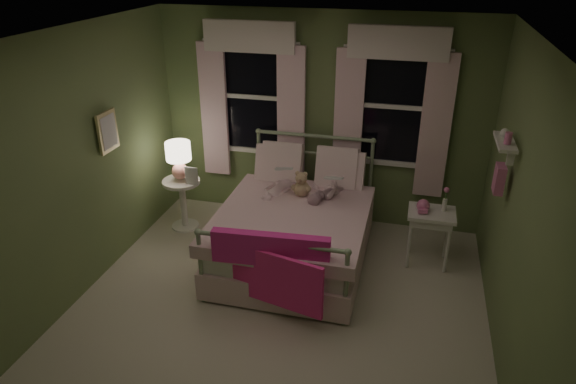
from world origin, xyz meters
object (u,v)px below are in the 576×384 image
(child_left, at_px, (281,163))
(nightstand_left, at_px, (183,197))
(bed, at_px, (296,228))
(nightstand_right, at_px, (431,220))
(teddy_bear, at_px, (301,186))
(child_right, at_px, (329,169))
(table_lamp, at_px, (179,157))

(child_left, distance_m, nightstand_left, 1.37)
(bed, xyz_separation_m, nightstand_right, (1.44, 0.27, 0.17))
(teddy_bear, height_order, nightstand_right, teddy_bear)
(bed, relative_size, teddy_bear, 6.50)
(child_right, height_order, teddy_bear, child_right)
(child_right, xyz_separation_m, nightstand_left, (-1.80, -0.07, -0.54))
(child_right, bearing_deg, nightstand_left, 23.51)
(child_right, xyz_separation_m, teddy_bear, (-0.28, -0.16, -0.17))
(bed, distance_m, child_left, 0.78)
(nightstand_right, bearing_deg, bed, -169.54)
(child_left, distance_m, teddy_bear, 0.37)
(bed, distance_m, child_right, 0.77)
(child_left, bearing_deg, table_lamp, 17.37)
(child_right, relative_size, nightstand_right, 1.22)
(child_left, bearing_deg, nightstand_left, 17.37)
(child_right, distance_m, nightstand_left, 1.89)
(bed, distance_m, nightstand_left, 1.56)
(nightstand_left, relative_size, table_lamp, 1.38)
(table_lamp, bearing_deg, child_left, 3.38)
(child_right, relative_size, table_lamp, 1.66)
(nightstand_left, height_order, nightstand_right, same)
(table_lamp, bearing_deg, nightstand_left, 90.00)
(teddy_bear, distance_m, nightstand_right, 1.46)
(child_right, bearing_deg, bed, 77.58)
(nightstand_left, bearing_deg, nightstand_right, -1.57)
(nightstand_left, bearing_deg, child_right, 2.34)
(bed, relative_size, child_left, 2.48)
(child_left, distance_m, child_right, 0.56)
(child_right, height_order, nightstand_right, child_right)
(child_right, distance_m, nightstand_right, 1.24)
(bed, relative_size, nightstand_right, 3.18)
(bed, distance_m, table_lamp, 1.66)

